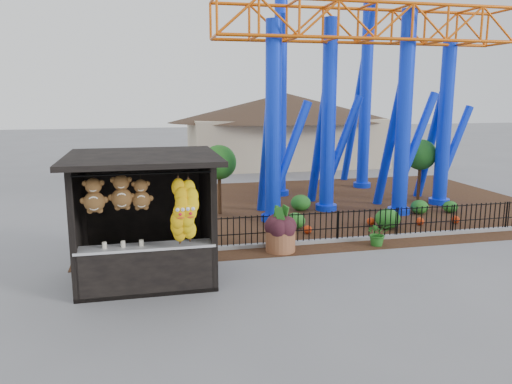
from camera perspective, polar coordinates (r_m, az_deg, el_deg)
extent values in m
plane|color=slate|center=(12.20, 2.26, -10.57)|extent=(120.00, 120.00, 0.00)
cube|color=#331E11|center=(20.68, 7.22, -1.56)|extent=(18.00, 12.00, 0.02)
cube|color=gray|center=(16.21, 13.27, -5.12)|extent=(18.00, 0.18, 0.12)
cube|color=black|center=(12.93, -12.30, -9.31)|extent=(3.20, 2.60, 0.10)
cube|color=black|center=(13.72, -12.62, -1.82)|extent=(3.20, 0.12, 3.00)
cube|color=black|center=(12.61, -19.60, -3.34)|extent=(0.12, 2.60, 3.00)
cube|color=black|center=(12.60, -5.55, -2.74)|extent=(0.12, 2.60, 3.00)
cube|color=black|center=(11.98, -12.87, 3.90)|extent=(3.50, 3.40, 0.12)
cube|color=black|center=(11.42, -20.24, -4.84)|extent=(0.14, 0.14, 3.00)
cube|color=black|center=(11.42, -4.80, -4.19)|extent=(0.14, 0.14, 3.00)
cube|color=black|center=(11.77, -12.33, -8.78)|extent=(3.00, 0.50, 1.10)
cube|color=#B9B9BE|center=(11.60, -12.45, -6.13)|extent=(3.10, 0.55, 0.06)
cylinder|color=black|center=(10.82, -12.81, 2.04)|extent=(2.90, 0.04, 0.04)
cylinder|color=#0D30ED|center=(17.55, 1.99, 7.81)|extent=(0.56, 0.56, 7.00)
cylinder|color=#0D30ED|center=(18.06, 1.92, -2.96)|extent=(0.84, 0.84, 0.24)
cylinder|color=#0D30ED|center=(19.46, 8.29, 8.46)|extent=(0.56, 0.56, 7.30)
cylinder|color=#0D30ED|center=(19.93, 8.01, -1.73)|extent=(0.84, 0.84, 0.24)
cylinder|color=#0D30ED|center=(19.43, 16.56, 8.41)|extent=(0.56, 0.56, 7.50)
cylinder|color=#0D30ED|center=(19.90, 15.99, -2.07)|extent=(0.84, 0.84, 0.24)
cylinder|color=#0D30ED|center=(21.77, 20.74, 7.21)|extent=(0.56, 0.56, 6.60)
cylinder|color=#0D30ED|center=(22.18, 20.18, -1.00)|extent=(0.84, 0.84, 0.24)
cylinder|color=#0D30ED|center=(22.26, 2.80, 11.71)|extent=(0.56, 0.56, 9.50)
cylinder|color=#0D30ED|center=(22.69, 2.69, -0.07)|extent=(0.84, 0.84, 0.24)
cylinder|color=#0D30ED|center=(24.78, 12.49, 12.56)|extent=(0.56, 0.56, 10.50)
cylinder|color=#0D30ED|center=(25.15, 12.01, 0.80)|extent=(0.84, 0.84, 0.24)
cylinder|color=#0D30ED|center=(18.49, 1.25, 5.26)|extent=(0.36, 2.21, 5.85)
cylinder|color=#0D30ED|center=(18.12, 3.87, 4.56)|extent=(1.62, 0.32, 3.73)
cylinder|color=#0D30ED|center=(20.36, 7.31, 6.02)|extent=(0.36, 2.29, 6.10)
cylinder|color=#0D30ED|center=(20.07, 9.77, 5.36)|extent=(1.67, 0.32, 3.88)
cylinder|color=#0D30ED|center=(20.27, 15.17, 5.92)|extent=(0.36, 2.34, 6.26)
cylinder|color=#0D30ED|center=(20.11, 17.72, 5.21)|extent=(1.71, 0.32, 3.99)
cylinder|color=#0D30ED|center=(22.59, 19.34, 5.31)|extent=(0.36, 2.10, 5.53)
cylinder|color=#0D30ED|center=(22.49, 21.64, 4.71)|extent=(1.54, 0.32, 3.52)
cylinder|color=#965836|center=(14.58, 2.81, -5.61)|extent=(1.12, 1.12, 0.63)
ellipsoid|color=#31131B|center=(14.41, 2.83, -3.19)|extent=(0.70, 0.70, 0.64)
imported|color=#2A5D1B|center=(15.53, 13.76, -4.61)|extent=(0.71, 0.62, 0.77)
ellipsoid|color=#1F5C1B|center=(17.02, 4.52, -3.29)|extent=(0.68, 0.68, 0.54)
ellipsoid|color=#1F5C1B|center=(17.55, 14.81, -2.97)|extent=(0.84, 0.84, 0.67)
ellipsoid|color=#1F5C1B|center=(20.05, 18.18, -1.63)|extent=(0.66, 0.66, 0.53)
ellipsoid|color=#1F5C1B|center=(19.63, 5.13, -1.24)|extent=(0.78, 0.78, 0.63)
ellipsoid|color=#1F5C1B|center=(20.66, 21.33, -1.59)|extent=(0.56, 0.56, 0.45)
sphere|color=red|center=(16.45, 5.92, -4.29)|extent=(0.28, 0.28, 0.28)
sphere|color=red|center=(17.86, 12.99, -3.29)|extent=(0.28, 0.28, 0.28)
sphere|color=red|center=(18.33, 18.23, -3.20)|extent=(0.28, 0.28, 0.28)
sphere|color=red|center=(19.01, 21.84, -2.94)|extent=(0.28, 0.28, 0.28)
cube|color=#BFAD8C|center=(32.36, 3.35, 5.73)|extent=(12.00, 6.00, 3.00)
cone|color=#332319|center=(32.23, 3.40, 9.99)|extent=(15.00, 15.00, 1.80)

